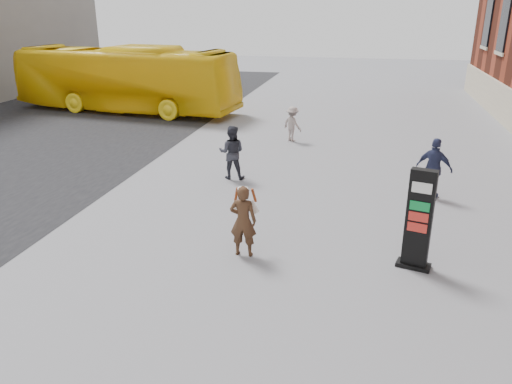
% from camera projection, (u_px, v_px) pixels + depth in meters
% --- Properties ---
extents(ground, '(100.00, 100.00, 0.00)m').
position_uv_depth(ground, '(230.00, 265.00, 11.28)').
color(ground, '#9E9EA3').
extents(info_pylon, '(0.80, 0.54, 2.30)m').
position_uv_depth(info_pylon, '(419.00, 220.00, 10.81)').
color(info_pylon, black).
rests_on(info_pylon, ground).
extents(woman, '(0.65, 0.60, 1.72)m').
position_uv_depth(woman, '(243.00, 220.00, 11.47)').
color(woman, '#402818').
rests_on(woman, ground).
extents(bus, '(13.01, 4.61, 3.54)m').
position_uv_depth(bus, '(125.00, 79.00, 27.26)').
color(bus, yellow).
rests_on(bus, road).
extents(pedestrian_a, '(0.95, 0.77, 1.81)m').
position_uv_depth(pedestrian_a, '(232.00, 152.00, 16.70)').
color(pedestrian_a, '#2C2D36').
rests_on(pedestrian_a, ground).
extents(pedestrian_b, '(1.11, 1.03, 1.50)m').
position_uv_depth(pedestrian_b, '(292.00, 124.00, 21.46)').
color(pedestrian_b, gray).
rests_on(pedestrian_b, ground).
extents(pedestrian_c, '(1.17, 0.84, 1.85)m').
position_uv_depth(pedestrian_c, '(434.00, 168.00, 14.99)').
color(pedestrian_c, '#2C3153').
rests_on(pedestrian_c, ground).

